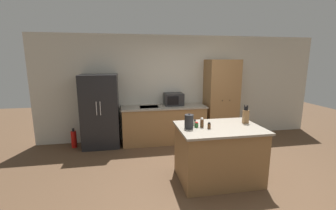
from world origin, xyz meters
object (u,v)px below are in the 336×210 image
(fire_extinguisher, at_px, (74,139))
(spice_bottle_green_herb, at_px, (195,123))
(refrigerator, at_px, (100,111))
(spice_bottle_amber_oil, at_px, (196,125))
(kettle, at_px, (189,122))
(pantry_cabinet, at_px, (221,100))
(spice_bottle_tall_dark, at_px, (202,123))
(spice_bottle_short_red, at_px, (209,126))
(microwave, at_px, (174,99))
(knife_block, at_px, (246,116))

(fire_extinguisher, bearing_deg, spice_bottle_green_herb, -37.50)
(refrigerator, bearing_deg, spice_bottle_amber_oil, -47.61)
(fire_extinguisher, bearing_deg, kettle, -41.34)
(pantry_cabinet, height_order, fire_extinguisher, pantry_cabinet)
(spice_bottle_tall_dark, xyz_separation_m, spice_bottle_green_herb, (-0.08, 0.11, -0.02))
(pantry_cabinet, bearing_deg, spice_bottle_short_red, -118.07)
(microwave, xyz_separation_m, knife_block, (0.87, -1.90, 0.00))
(spice_bottle_green_herb, xyz_separation_m, kettle, (-0.14, -0.14, 0.07))
(microwave, bearing_deg, spice_bottle_short_red, -86.18)
(knife_block, distance_m, fire_extinguisher, 3.82)
(knife_block, height_order, spice_bottle_amber_oil, knife_block)
(knife_block, relative_size, spice_bottle_tall_dark, 2.09)
(spice_bottle_short_red, bearing_deg, spice_bottle_green_herb, 129.59)
(pantry_cabinet, height_order, knife_block, pantry_cabinet)
(microwave, xyz_separation_m, kettle, (-0.17, -2.02, -0.01))
(microwave, relative_size, fire_extinguisher, 1.00)
(refrigerator, height_order, spice_bottle_amber_oil, refrigerator)
(pantry_cabinet, bearing_deg, fire_extinguisher, -179.96)
(microwave, relative_size, kettle, 1.83)
(spice_bottle_amber_oil, bearing_deg, spice_bottle_short_red, -32.24)
(pantry_cabinet, distance_m, fire_extinguisher, 3.67)
(spice_bottle_short_red, bearing_deg, spice_bottle_amber_oil, 147.76)
(microwave, relative_size, spice_bottle_tall_dark, 2.94)
(pantry_cabinet, xyz_separation_m, microwave, (-1.21, 0.08, 0.05))
(refrigerator, height_order, knife_block, refrigerator)
(spice_bottle_amber_oil, distance_m, spice_bottle_green_herb, 0.10)
(refrigerator, distance_m, microwave, 1.76)
(kettle, bearing_deg, spice_bottle_short_red, -12.17)
(kettle, xyz_separation_m, fire_extinguisher, (-2.20, 1.94, -0.84))
(knife_block, height_order, kettle, knife_block)
(spice_bottle_tall_dark, xyz_separation_m, kettle, (-0.22, -0.02, 0.04))
(kettle, bearing_deg, spice_bottle_tall_dark, 6.06)
(refrigerator, height_order, spice_bottle_green_herb, refrigerator)
(pantry_cabinet, relative_size, spice_bottle_tall_dark, 13.02)
(refrigerator, bearing_deg, microwave, 3.35)
(spice_bottle_short_red, height_order, spice_bottle_green_herb, spice_bottle_short_red)
(refrigerator, height_order, spice_bottle_tall_dark, refrigerator)
(pantry_cabinet, relative_size, kettle, 8.08)
(microwave, bearing_deg, fire_extinguisher, -178.08)
(refrigerator, height_order, pantry_cabinet, pantry_cabinet)
(refrigerator, bearing_deg, spice_bottle_tall_dark, -46.49)
(spice_bottle_short_red, bearing_deg, knife_block, 14.26)
(refrigerator, relative_size, microwave, 3.70)
(knife_block, height_order, spice_bottle_green_herb, knife_block)
(spice_bottle_short_red, height_order, spice_bottle_amber_oil, spice_bottle_short_red)
(spice_bottle_tall_dark, distance_m, kettle, 0.23)
(refrigerator, xyz_separation_m, spice_bottle_tall_dark, (1.80, -1.89, 0.16))
(spice_bottle_tall_dark, bearing_deg, microwave, 91.48)
(pantry_cabinet, xyz_separation_m, spice_bottle_amber_oil, (-1.24, -1.90, -0.04))
(microwave, height_order, fire_extinguisher, microwave)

